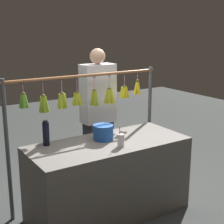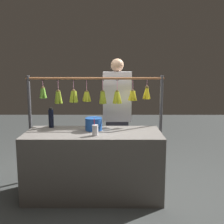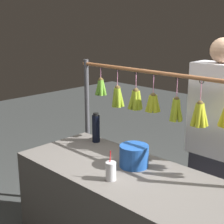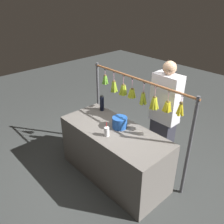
# 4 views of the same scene
# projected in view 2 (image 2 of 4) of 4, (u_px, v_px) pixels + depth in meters

# --- Properties ---
(ground_plane) EXTENTS (12.00, 12.00, 0.00)m
(ground_plane) POSITION_uv_depth(u_px,v_px,m) (94.00, 194.00, 3.68)
(ground_plane) COLOR #393C3B
(market_counter) EXTENTS (1.71, 0.74, 0.83)m
(market_counter) POSITION_uv_depth(u_px,v_px,m) (94.00, 164.00, 3.61)
(market_counter) COLOR #66605B
(market_counter) RESTS_ON ground
(display_rack) EXTENTS (1.92, 0.13, 1.53)m
(display_rack) POSITION_uv_depth(u_px,v_px,m) (95.00, 105.00, 3.96)
(display_rack) COLOR #4C4C51
(display_rack) RESTS_ON ground
(water_bottle) EXTENTS (0.07, 0.07, 0.27)m
(water_bottle) POSITION_uv_depth(u_px,v_px,m) (51.00, 118.00, 3.79)
(water_bottle) COLOR black
(water_bottle) RESTS_ON market_counter
(blue_bucket) EXTENTS (0.22, 0.22, 0.16)m
(blue_bucket) POSITION_uv_depth(u_px,v_px,m) (94.00, 124.00, 3.64)
(blue_bucket) COLOR #1F50A7
(blue_bucket) RESTS_ON market_counter
(drink_cup) EXTENTS (0.07, 0.07, 0.21)m
(drink_cup) POSITION_uv_depth(u_px,v_px,m) (95.00, 130.00, 3.36)
(drink_cup) COLOR silver
(drink_cup) RESTS_ON market_counter
(vendor_person) EXTENTS (0.42, 0.23, 1.76)m
(vendor_person) POSITION_uv_depth(u_px,v_px,m) (117.00, 118.00, 4.27)
(vendor_person) COLOR #2D2D38
(vendor_person) RESTS_ON ground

